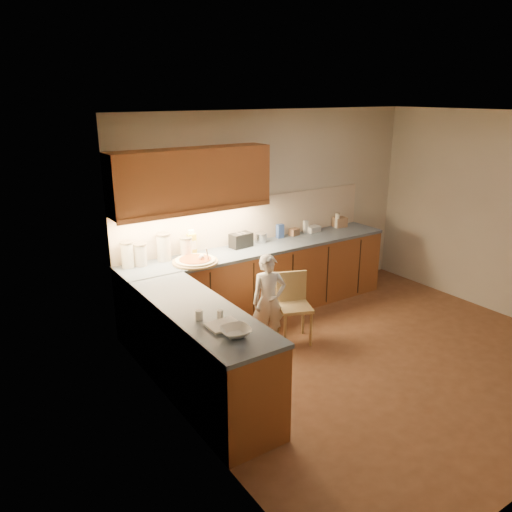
% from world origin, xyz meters
% --- Properties ---
extents(room, '(4.54, 4.50, 2.62)m').
position_xyz_m(room, '(0.00, 0.00, 1.68)').
color(room, brown).
rests_on(room, ground).
extents(l_counter, '(3.77, 2.62, 0.92)m').
position_xyz_m(l_counter, '(-0.92, 1.25, 0.46)').
color(l_counter, brown).
rests_on(l_counter, ground).
extents(backsplash, '(3.75, 0.02, 0.58)m').
position_xyz_m(backsplash, '(-0.38, 1.99, 1.21)').
color(backsplash, beige).
rests_on(backsplash, l_counter).
extents(upper_cabinets, '(1.95, 0.36, 0.73)m').
position_xyz_m(upper_cabinets, '(-1.27, 1.82, 1.85)').
color(upper_cabinets, brown).
rests_on(upper_cabinets, ground).
extents(pizza_on_board, '(0.53, 0.53, 0.21)m').
position_xyz_m(pizza_on_board, '(-1.39, 1.58, 0.94)').
color(pizza_on_board, tan).
rests_on(pizza_on_board, l_counter).
extents(child, '(0.46, 0.38, 1.09)m').
position_xyz_m(child, '(-0.82, 0.91, 0.54)').
color(child, silver).
rests_on(child, ground).
extents(wooden_chair, '(0.47, 0.47, 0.81)m').
position_xyz_m(wooden_chair, '(-0.49, 0.87, 0.47)').
color(wooden_chair, tan).
rests_on(wooden_chair, ground).
extents(mixing_bowl, '(0.29, 0.29, 0.06)m').
position_xyz_m(mixing_bowl, '(-1.95, -0.23, 0.95)').
color(mixing_bowl, white).
rests_on(mixing_bowl, l_counter).
extents(canister_a, '(0.15, 0.15, 0.30)m').
position_xyz_m(canister_a, '(-2.09, 1.87, 1.07)').
color(canister_a, white).
rests_on(canister_a, l_counter).
extents(canister_b, '(0.15, 0.15, 0.26)m').
position_xyz_m(canister_b, '(-1.95, 1.84, 1.05)').
color(canister_b, beige).
rests_on(canister_b, l_counter).
extents(canister_c, '(0.17, 0.17, 0.33)m').
position_xyz_m(canister_c, '(-1.65, 1.87, 1.08)').
color(canister_c, beige).
rests_on(canister_c, l_counter).
extents(canister_d, '(0.15, 0.15, 0.25)m').
position_xyz_m(canister_d, '(-1.38, 1.83, 1.05)').
color(canister_d, beige).
rests_on(canister_d, l_counter).
extents(oil_jug, '(0.11, 0.09, 0.31)m').
position_xyz_m(oil_jug, '(-1.29, 1.87, 1.06)').
color(oil_jug, gold).
rests_on(oil_jug, l_counter).
extents(toaster, '(0.30, 0.19, 0.19)m').
position_xyz_m(toaster, '(-0.62, 1.82, 1.01)').
color(toaster, black).
rests_on(toaster, l_counter).
extents(steel_pot, '(0.16, 0.16, 0.13)m').
position_xyz_m(steel_pot, '(-0.29, 1.86, 0.98)').
color(steel_pot, '#BDBCC2').
rests_on(steel_pot, l_counter).
extents(blue_box, '(0.09, 0.07, 0.19)m').
position_xyz_m(blue_box, '(0.05, 1.89, 1.01)').
color(blue_box, '#35529F').
rests_on(blue_box, l_counter).
extents(card_box_a, '(0.15, 0.12, 0.09)m').
position_xyz_m(card_box_a, '(0.29, 1.88, 0.97)').
color(card_box_a, '#956E50').
rests_on(card_box_a, l_counter).
extents(white_bottle, '(0.06, 0.06, 0.17)m').
position_xyz_m(white_bottle, '(0.51, 1.90, 1.01)').
color(white_bottle, silver).
rests_on(white_bottle, l_counter).
extents(flat_pack, '(0.21, 0.16, 0.08)m').
position_xyz_m(flat_pack, '(0.62, 1.88, 0.96)').
color(flat_pack, silver).
rests_on(flat_pack, l_counter).
extents(tall_jar, '(0.07, 0.07, 0.22)m').
position_xyz_m(tall_jar, '(1.05, 1.85, 1.03)').
color(tall_jar, white).
rests_on(tall_jar, l_counter).
extents(card_box_b, '(0.20, 0.17, 0.14)m').
position_xyz_m(card_box_b, '(1.13, 1.87, 0.99)').
color(card_box_b, '#A07856').
rests_on(card_box_b, l_counter).
extents(dough_cloth, '(0.28, 0.22, 0.02)m').
position_xyz_m(dough_cloth, '(-1.95, -0.03, 0.93)').
color(dough_cloth, white).
rests_on(dough_cloth, l_counter).
extents(spice_jar_a, '(0.07, 0.07, 0.09)m').
position_xyz_m(spice_jar_a, '(-2.06, 0.20, 0.96)').
color(spice_jar_a, white).
rests_on(spice_jar_a, l_counter).
extents(spice_jar_b, '(0.07, 0.07, 0.07)m').
position_xyz_m(spice_jar_b, '(-1.89, 0.13, 0.96)').
color(spice_jar_b, white).
rests_on(spice_jar_b, l_counter).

